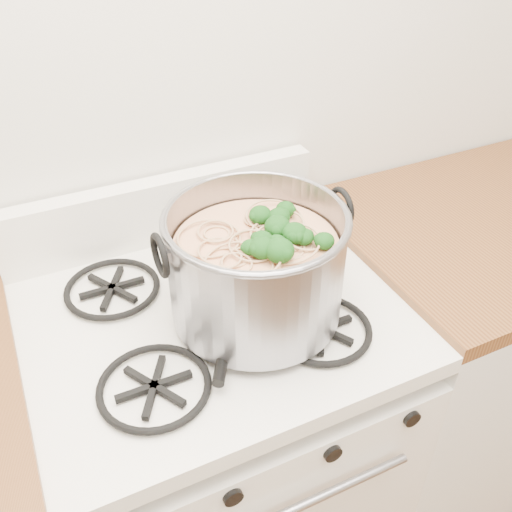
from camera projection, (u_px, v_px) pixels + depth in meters
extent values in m
plane|color=silver|center=(140.00, 46.00, 1.15)|extent=(3.60, 0.00, 3.60)
cube|color=white|center=(221.00, 454.00, 1.47)|extent=(0.76, 0.65, 0.81)
cube|color=white|center=(213.00, 319.00, 1.19)|extent=(0.76, 0.65, 0.04)
cube|color=black|center=(212.00, 307.00, 1.17)|extent=(0.60, 0.56, 0.02)
cylinder|color=black|center=(231.00, 493.00, 0.98)|extent=(0.04, 0.03, 0.04)
cylinder|color=black|center=(330.00, 450.00, 1.05)|extent=(0.04, 0.03, 0.04)
cylinder|color=black|center=(409.00, 415.00, 1.12)|extent=(0.04, 0.03, 0.04)
cube|color=silver|center=(484.00, 340.00, 1.76)|extent=(1.00, 0.65, 0.88)
cylinder|color=gray|center=(256.00, 265.00, 1.08)|extent=(0.33, 0.33, 0.22)
torus|color=gray|center=(256.00, 218.00, 1.02)|extent=(0.35, 0.35, 0.01)
torus|color=black|center=(160.00, 256.00, 0.97)|extent=(0.01, 0.08, 0.08)
torus|color=black|center=(341.00, 207.00, 1.10)|extent=(0.01, 0.08, 0.08)
cylinder|color=tan|center=(256.00, 277.00, 1.10)|extent=(0.31, 0.31, 0.16)
sphere|color=#134111|center=(256.00, 234.00, 1.04)|extent=(0.04, 0.04, 0.04)
sphere|color=#134111|center=(256.00, 234.00, 1.04)|extent=(0.04, 0.04, 0.04)
sphere|color=#134111|center=(256.00, 234.00, 1.04)|extent=(0.04, 0.04, 0.04)
sphere|color=#134111|center=(256.00, 234.00, 1.04)|extent=(0.04, 0.04, 0.04)
sphere|color=#134111|center=(256.00, 234.00, 1.04)|extent=(0.04, 0.04, 0.04)
sphere|color=#134111|center=(256.00, 234.00, 1.04)|extent=(0.04, 0.04, 0.04)
sphere|color=#134111|center=(256.00, 234.00, 1.04)|extent=(0.04, 0.04, 0.04)
sphere|color=#134111|center=(256.00, 234.00, 1.04)|extent=(0.04, 0.04, 0.04)
sphere|color=#134111|center=(256.00, 234.00, 1.04)|extent=(0.04, 0.04, 0.04)
sphere|color=#134111|center=(256.00, 234.00, 1.04)|extent=(0.04, 0.04, 0.04)
sphere|color=#134111|center=(256.00, 234.00, 1.04)|extent=(0.04, 0.04, 0.04)
sphere|color=#134111|center=(256.00, 234.00, 1.04)|extent=(0.04, 0.04, 0.04)
imported|color=white|center=(257.00, 208.00, 1.44)|extent=(0.14, 0.14, 0.03)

